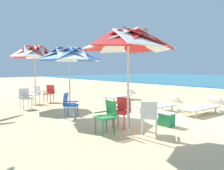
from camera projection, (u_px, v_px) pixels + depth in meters
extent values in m
plane|color=#D3B784|center=(165.00, 118.00, 7.59)|extent=(80.00, 80.00, 0.00)
cylinder|color=silver|center=(128.00, 91.00, 5.57)|extent=(0.05, 0.05, 2.26)
cube|color=red|center=(150.00, 39.00, 5.23)|extent=(1.29, 1.20, 0.52)
cube|color=white|center=(148.00, 41.00, 5.64)|extent=(1.21, 1.26, 0.52)
cube|color=red|center=(136.00, 42.00, 5.96)|extent=(1.20, 1.29, 0.52)
cube|color=white|center=(121.00, 43.00, 5.99)|extent=(1.26, 1.21, 0.52)
cube|color=red|center=(109.00, 41.00, 5.72)|extent=(1.29, 1.20, 0.52)
cube|color=white|center=(107.00, 39.00, 5.30)|extent=(1.21, 1.26, 0.52)
cube|color=red|center=(119.00, 37.00, 4.98)|extent=(1.20, 1.29, 0.52)
cube|color=white|center=(138.00, 37.00, 4.95)|extent=(1.26, 1.21, 0.52)
sphere|color=silver|center=(128.00, 28.00, 5.45)|extent=(0.08, 0.08, 0.08)
cube|color=white|center=(149.00, 117.00, 5.76)|extent=(0.61, 0.61, 0.05)
cube|color=white|center=(149.00, 110.00, 5.55)|extent=(0.40, 0.32, 0.40)
cube|color=white|center=(142.00, 112.00, 5.80)|extent=(0.26, 0.35, 0.03)
cube|color=white|center=(157.00, 113.00, 5.71)|extent=(0.26, 0.35, 0.03)
cylinder|color=white|center=(143.00, 124.00, 5.99)|extent=(0.04, 0.04, 0.41)
cylinder|color=white|center=(156.00, 124.00, 5.91)|extent=(0.04, 0.04, 0.41)
cylinder|color=white|center=(142.00, 127.00, 5.65)|extent=(0.04, 0.04, 0.41)
cylinder|color=white|center=(156.00, 128.00, 5.57)|extent=(0.04, 0.04, 0.41)
cube|color=#2D8C4C|center=(105.00, 117.00, 5.71)|extent=(0.48, 0.48, 0.05)
cube|color=#2D8C4C|center=(111.00, 108.00, 5.81)|extent=(0.42, 0.13, 0.40)
cube|color=#2D8C4C|center=(109.00, 115.00, 5.54)|extent=(0.07, 0.40, 0.03)
cube|color=#2D8C4C|center=(101.00, 112.00, 5.86)|extent=(0.07, 0.40, 0.03)
cylinder|color=#2D8C4C|center=(103.00, 129.00, 5.48)|extent=(0.04, 0.04, 0.41)
cylinder|color=#2D8C4C|center=(96.00, 126.00, 5.76)|extent=(0.04, 0.04, 0.41)
cylinder|color=#2D8C4C|center=(114.00, 127.00, 5.69)|extent=(0.04, 0.04, 0.41)
cylinder|color=#2D8C4C|center=(107.00, 124.00, 5.97)|extent=(0.04, 0.04, 0.41)
cube|color=red|center=(121.00, 112.00, 6.35)|extent=(0.57, 0.57, 0.05)
cube|color=red|center=(124.00, 104.00, 6.51)|extent=(0.42, 0.25, 0.40)
cube|color=red|center=(128.00, 109.00, 6.25)|extent=(0.19, 0.38, 0.03)
cube|color=red|center=(115.00, 108.00, 6.43)|extent=(0.19, 0.38, 0.03)
cylinder|color=red|center=(124.00, 122.00, 6.13)|extent=(0.04, 0.04, 0.41)
cylinder|color=red|center=(113.00, 121.00, 6.29)|extent=(0.04, 0.04, 0.41)
cylinder|color=red|center=(129.00, 120.00, 6.44)|extent=(0.04, 0.04, 0.41)
cylinder|color=red|center=(118.00, 119.00, 6.60)|extent=(0.04, 0.04, 0.41)
cylinder|color=silver|center=(70.00, 86.00, 8.14)|extent=(0.05, 0.05, 2.08)
cube|color=blue|center=(83.00, 54.00, 7.79)|extent=(1.36, 1.29, 0.49)
cube|color=white|center=(85.00, 55.00, 8.24)|extent=(1.28, 1.37, 0.49)
cube|color=blue|center=(79.00, 55.00, 8.57)|extent=(1.29, 1.36, 0.49)
cube|color=white|center=(67.00, 55.00, 8.61)|extent=(1.37, 1.28, 0.49)
cube|color=blue|center=(57.00, 55.00, 8.32)|extent=(1.36, 1.29, 0.49)
cube|color=white|center=(53.00, 54.00, 7.87)|extent=(1.28, 1.37, 0.49)
cube|color=blue|center=(59.00, 53.00, 7.53)|extent=(1.29, 1.36, 0.49)
cube|color=white|center=(71.00, 53.00, 7.50)|extent=(1.37, 1.28, 0.49)
sphere|color=silver|center=(69.00, 46.00, 8.03)|extent=(0.08, 0.08, 0.08)
cube|color=blue|center=(71.00, 105.00, 7.56)|extent=(0.62, 0.62, 0.05)
cube|color=blue|center=(66.00, 99.00, 7.56)|extent=(0.36, 0.36, 0.40)
cube|color=blue|center=(73.00, 101.00, 7.75)|extent=(0.31, 0.31, 0.03)
cube|color=blue|center=(70.00, 103.00, 7.36)|extent=(0.31, 0.31, 0.03)
cylinder|color=blue|center=(78.00, 111.00, 7.74)|extent=(0.04, 0.04, 0.41)
cylinder|color=blue|center=(75.00, 113.00, 7.39)|extent=(0.04, 0.04, 0.41)
cylinder|color=blue|center=(68.00, 111.00, 7.77)|extent=(0.04, 0.04, 0.41)
cylinder|color=blue|center=(65.00, 113.00, 7.42)|extent=(0.04, 0.04, 0.41)
cylinder|color=silver|center=(35.00, 81.00, 10.14)|extent=(0.05, 0.05, 2.26)
cube|color=red|center=(43.00, 52.00, 9.81)|extent=(1.18, 1.12, 0.56)
cube|color=white|center=(46.00, 52.00, 10.20)|extent=(1.13, 1.16, 0.56)
cube|color=red|center=(43.00, 53.00, 10.50)|extent=(1.12, 1.18, 0.56)
cube|color=white|center=(35.00, 53.00, 10.53)|extent=(1.16, 1.13, 0.56)
cube|color=red|center=(26.00, 52.00, 10.27)|extent=(1.18, 1.12, 0.56)
cube|color=white|center=(22.00, 52.00, 9.88)|extent=(1.13, 1.16, 0.56)
cube|color=red|center=(25.00, 51.00, 9.58)|extent=(1.12, 1.18, 0.56)
cube|color=white|center=(34.00, 51.00, 9.55)|extent=(1.16, 1.13, 0.56)
sphere|color=silver|center=(34.00, 45.00, 10.01)|extent=(0.08, 0.08, 0.08)
cube|color=red|center=(49.00, 94.00, 11.13)|extent=(0.62, 0.62, 0.05)
cube|color=red|center=(51.00, 89.00, 11.31)|extent=(0.39, 0.33, 0.40)
cube|color=red|center=(52.00, 91.00, 11.08)|extent=(0.27, 0.34, 0.03)
cube|color=red|center=(45.00, 91.00, 11.17)|extent=(0.27, 0.34, 0.03)
cylinder|color=red|center=(50.00, 99.00, 10.94)|extent=(0.04, 0.04, 0.41)
cylinder|color=red|center=(44.00, 98.00, 11.01)|extent=(0.04, 0.04, 0.41)
cylinder|color=red|center=(54.00, 98.00, 11.29)|extent=(0.04, 0.04, 0.41)
cylinder|color=red|center=(47.00, 98.00, 11.36)|extent=(0.04, 0.04, 0.41)
cube|color=white|center=(34.00, 95.00, 10.62)|extent=(0.53, 0.53, 0.05)
cube|color=white|center=(37.00, 90.00, 10.76)|extent=(0.43, 0.19, 0.40)
cube|color=white|center=(36.00, 93.00, 10.49)|extent=(0.13, 0.39, 0.03)
cube|color=white|center=(31.00, 92.00, 10.73)|extent=(0.13, 0.39, 0.03)
cylinder|color=white|center=(33.00, 100.00, 10.39)|extent=(0.04, 0.04, 0.41)
cylinder|color=white|center=(29.00, 100.00, 10.60)|extent=(0.04, 0.04, 0.41)
cylinder|color=white|center=(39.00, 99.00, 10.67)|extent=(0.04, 0.04, 0.41)
cylinder|color=white|center=(35.00, 99.00, 10.88)|extent=(0.04, 0.04, 0.41)
cube|color=white|center=(26.00, 98.00, 9.32)|extent=(0.46, 0.46, 0.05)
cube|color=white|center=(24.00, 93.00, 9.44)|extent=(0.11, 0.42, 0.40)
cube|color=white|center=(30.00, 95.00, 9.44)|extent=(0.40, 0.06, 0.03)
cube|color=white|center=(21.00, 96.00, 9.17)|extent=(0.40, 0.06, 0.03)
cylinder|color=white|center=(32.00, 104.00, 9.32)|extent=(0.04, 0.04, 0.41)
cylinder|color=white|center=(23.00, 105.00, 9.08)|extent=(0.04, 0.04, 0.41)
cylinder|color=white|center=(28.00, 103.00, 9.58)|extent=(0.04, 0.04, 0.41)
cylinder|color=white|center=(20.00, 104.00, 9.34)|extent=(0.04, 0.04, 0.41)
cube|color=white|center=(200.00, 108.00, 8.20)|extent=(0.77, 1.74, 0.06)
cube|color=white|center=(215.00, 100.00, 8.81)|extent=(0.64, 0.52, 0.36)
cube|color=white|center=(196.00, 115.00, 7.62)|extent=(0.06, 0.06, 0.22)
cube|color=white|center=(184.00, 112.00, 8.04)|extent=(0.06, 0.06, 0.22)
cube|color=white|center=(216.00, 110.00, 8.38)|extent=(0.06, 0.06, 0.22)
cube|color=white|center=(203.00, 109.00, 8.79)|extent=(0.06, 0.06, 0.22)
cube|color=white|center=(157.00, 106.00, 8.55)|extent=(0.74, 1.73, 0.06)
cube|color=white|center=(174.00, 99.00, 9.17)|extent=(0.63, 0.51, 0.36)
cube|color=white|center=(150.00, 113.00, 7.97)|extent=(0.06, 0.06, 0.22)
cube|color=white|center=(140.00, 111.00, 8.37)|extent=(0.06, 0.06, 0.22)
cube|color=white|center=(172.00, 109.00, 8.74)|extent=(0.06, 0.06, 0.22)
cube|color=white|center=(162.00, 107.00, 9.15)|extent=(0.06, 0.06, 0.22)
cube|color=white|center=(118.00, 96.00, 11.59)|extent=(0.93, 1.79, 0.06)
cube|color=white|center=(129.00, 91.00, 12.40)|extent=(0.68, 0.58, 0.36)
cube|color=white|center=(114.00, 101.00, 10.95)|extent=(0.06, 0.06, 0.22)
cube|color=white|center=(106.00, 100.00, 11.27)|extent=(0.06, 0.06, 0.22)
cube|color=white|center=(129.00, 98.00, 11.94)|extent=(0.06, 0.06, 0.22)
cube|color=white|center=(121.00, 97.00, 12.26)|extent=(0.06, 0.06, 0.22)
cube|color=#238C4C|center=(165.00, 120.00, 6.59)|extent=(0.48, 0.32, 0.36)
cube|color=white|center=(165.00, 113.00, 6.57)|extent=(0.50, 0.34, 0.04)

